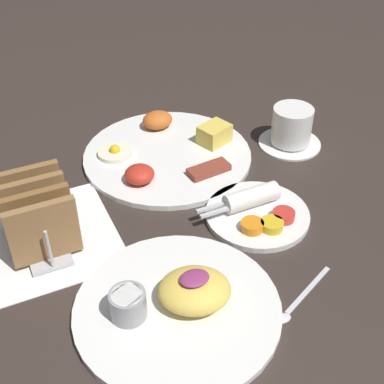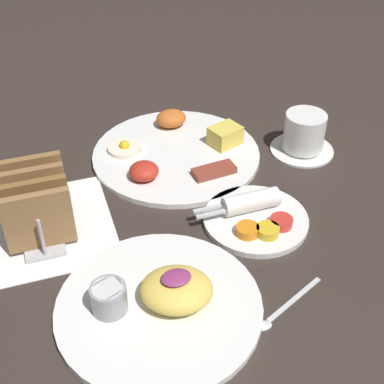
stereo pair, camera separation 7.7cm
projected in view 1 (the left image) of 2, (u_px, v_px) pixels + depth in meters
name	position (u px, v px, depth m)	size (l,w,h in m)	color
ground_plane	(160.00, 242.00, 0.82)	(3.00, 3.00, 0.00)	#332823
napkin_flat	(43.00, 240.00, 0.82)	(0.22, 0.22, 0.00)	white
plate_breakfast	(168.00, 152.00, 1.00)	(0.31, 0.31, 0.05)	white
plate_condiments	(257.00, 212.00, 0.86)	(0.18, 0.17, 0.04)	white
plate_foreground	(178.00, 303.00, 0.71)	(0.28, 0.28, 0.06)	white
toast_rack	(37.00, 215.00, 0.79)	(0.10, 0.15, 0.10)	#B7B7BC
coffee_cup	(291.00, 128.00, 1.02)	(0.12, 0.12, 0.08)	white
teaspoon	(296.00, 302.00, 0.72)	(0.12, 0.06, 0.01)	silver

